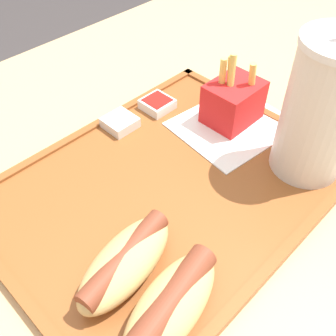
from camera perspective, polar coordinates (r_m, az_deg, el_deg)
The scene contains 9 objects.
dining_table at distance 0.82m, azimuth 3.91°, elevation -19.83°, with size 1.33×0.93×0.73m.
food_tray at distance 0.49m, azimuth 0.00°, elevation -2.82°, with size 0.43×0.33×0.01m.
paper_napkin at distance 0.58m, azimuth 9.29°, elevation 6.21°, with size 0.17×0.15×0.00m.
soda_cup at distance 0.49m, azimuth 21.43°, elevation 7.84°, with size 0.09×0.09×0.21m.
hot_dog_far at distance 0.38m, azimuth 0.45°, elevation -19.19°, with size 0.14×0.08×0.04m.
hot_dog_near at distance 0.40m, azimuth -6.21°, elevation -13.35°, with size 0.14×0.08×0.04m.
fries_carton at distance 0.57m, azimuth 9.42°, elevation 9.53°, with size 0.08×0.06×0.11m.
sauce_cup_mayo at distance 0.57m, azimuth -6.99°, elevation 6.63°, with size 0.04×0.04×0.02m.
sauce_cup_ketchup at distance 0.60m, azimuth -1.57°, elevation 9.31°, with size 0.04×0.04×0.02m.
Camera 1 is at (0.28, 0.20, 1.11)m, focal length 42.00 mm.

